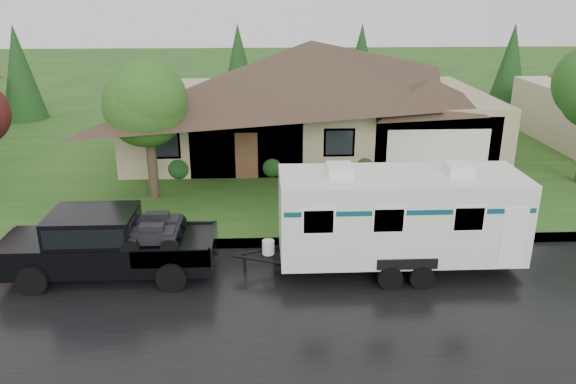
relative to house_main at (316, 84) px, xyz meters
name	(u,v)px	position (x,y,z in m)	size (l,w,h in m)	color
ground	(282,276)	(-2.29, -13.84, -3.59)	(140.00, 140.00, 0.00)	#244B17
road	(284,312)	(-2.29, -15.84, -3.59)	(140.00, 8.00, 0.01)	black
curb	(279,242)	(-2.29, -11.59, -3.52)	(140.00, 0.50, 0.15)	gray
lawn	(272,145)	(-2.29, 1.16, -3.52)	(140.00, 26.00, 0.15)	#244B17
house_main	(316,84)	(0.00, 0.00, 0.00)	(19.44, 10.80, 6.90)	tan
tree_left_green	(147,101)	(-7.26, -7.09, 0.50)	(3.44, 3.44, 5.69)	#382B1E
shrub_row	(318,164)	(-0.29, -4.54, -2.94)	(13.60, 1.00, 1.00)	#143814
pickup_truck	(105,242)	(-7.54, -13.50, -2.49)	(6.17, 2.34, 2.06)	black
travel_trailer	(399,215)	(1.27, -13.50, -1.78)	(7.61, 2.67, 3.41)	silver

